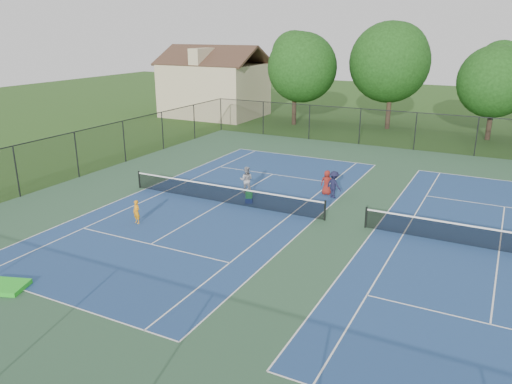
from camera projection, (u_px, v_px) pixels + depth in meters
The scene contains 16 objects.
ground at pixel (344, 224), 24.81m from camera, with size 140.00×140.00×0.00m, color #234716.
court_pad at pixel (344, 224), 24.81m from camera, with size 36.00×36.00×0.01m, color #2F533A.
tennis_court_left at pixel (224, 201), 27.83m from camera, with size 12.00×23.83×1.07m.
tennis_court_right at pixel (499, 249), 21.73m from camera, with size 12.00×23.83×1.07m.
perimeter_fence at pixel (346, 193), 24.31m from camera, with size 36.08×36.08×3.02m.
tree_back_a at pixel (295, 63), 48.87m from camera, with size 6.80×6.80×9.15m.
tree_back_b at pixel (393, 59), 46.47m from camera, with size 7.60×7.60×10.03m.
tree_back_c at pixel (496, 76), 42.05m from camera, with size 6.00×6.00×8.40m.
clapboard_house at pixel (215, 88), 54.98m from camera, with size 10.80×8.10×7.65m.
child_player at pixel (137, 212), 24.74m from camera, with size 0.44×0.29×1.19m, color orange.
instructor at pixel (246, 180), 29.25m from camera, with size 0.78×0.61×1.61m, color #959597.
bystander_b at pixel (334, 185), 28.42m from camera, with size 1.02×0.59×1.58m, color black.
bystander_c at pixel (327, 183), 29.03m from camera, with size 0.71×0.46×1.45m, color maroon.
ball_crate at pixel (249, 200), 27.78m from camera, with size 0.39×0.29×0.29m, color navy.
ball_hopper at pixel (249, 195), 27.67m from camera, with size 0.34×0.27×0.37m, color green.
green_tarp at pixel (4, 287), 18.58m from camera, with size 1.59×1.15×0.18m, color green.
Camera 1 is at (6.66, -22.54, 9.23)m, focal length 35.00 mm.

